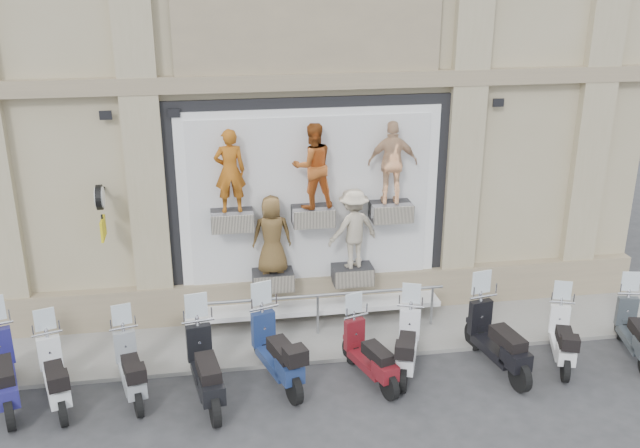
{
  "coord_description": "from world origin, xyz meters",
  "views": [
    {
      "loc": [
        -1.94,
        -10.19,
        6.97
      ],
      "look_at": [
        0.03,
        1.9,
        2.4
      ],
      "focal_mm": 40.0,
      "sensor_mm": 36.0,
      "label": 1
    }
  ],
  "objects_px": {
    "clock_sign_bracket": "(101,205)",
    "scooter_c": "(129,358)",
    "scooter_d": "(205,356)",
    "scooter_h": "(499,328)",
    "scooter_b": "(53,364)",
    "guard_rail": "(318,316)",
    "scooter_i": "(564,329)",
    "scooter_a": "(1,360)",
    "scooter_g": "(408,335)",
    "scooter_e": "(276,340)",
    "scooter_f": "(370,344)",
    "scooter_j": "(637,321)"
  },
  "relations": [
    {
      "from": "scooter_j",
      "to": "scooter_a",
      "type": "bearing_deg",
      "value": -168.57
    },
    {
      "from": "scooter_b",
      "to": "scooter_h",
      "type": "relative_size",
      "value": 0.9
    },
    {
      "from": "scooter_a",
      "to": "scooter_i",
      "type": "xyz_separation_m",
      "value": [
        9.71,
        -0.26,
        -0.15
      ]
    },
    {
      "from": "scooter_c",
      "to": "scooter_h",
      "type": "relative_size",
      "value": 0.87
    },
    {
      "from": "scooter_a",
      "to": "scooter_h",
      "type": "distance_m",
      "value": 8.46
    },
    {
      "from": "clock_sign_bracket",
      "to": "scooter_h",
      "type": "bearing_deg",
      "value": -17.13
    },
    {
      "from": "guard_rail",
      "to": "scooter_e",
      "type": "distance_m",
      "value": 1.75
    },
    {
      "from": "scooter_b",
      "to": "guard_rail",
      "type": "bearing_deg",
      "value": 1.08
    },
    {
      "from": "clock_sign_bracket",
      "to": "scooter_h",
      "type": "relative_size",
      "value": 0.5
    },
    {
      "from": "guard_rail",
      "to": "scooter_h",
      "type": "bearing_deg",
      "value": -28.97
    },
    {
      "from": "scooter_b",
      "to": "scooter_d",
      "type": "distance_m",
      "value": 2.48
    },
    {
      "from": "scooter_i",
      "to": "scooter_j",
      "type": "height_order",
      "value": "scooter_j"
    },
    {
      "from": "guard_rail",
      "to": "scooter_c",
      "type": "xyz_separation_m",
      "value": [
        -3.42,
        -1.44,
        0.25
      ]
    },
    {
      "from": "guard_rail",
      "to": "scooter_a",
      "type": "bearing_deg",
      "value": -165.83
    },
    {
      "from": "scooter_d",
      "to": "scooter_g",
      "type": "relative_size",
      "value": 1.14
    },
    {
      "from": "scooter_i",
      "to": "guard_rail",
      "type": "bearing_deg",
      "value": 178.23
    },
    {
      "from": "scooter_h",
      "to": "scooter_c",
      "type": "bearing_deg",
      "value": 168.01
    },
    {
      "from": "scooter_a",
      "to": "scooter_e",
      "type": "distance_m",
      "value": 4.51
    },
    {
      "from": "scooter_e",
      "to": "scooter_j",
      "type": "xyz_separation_m",
      "value": [
        6.64,
        -0.23,
        -0.09
      ]
    },
    {
      "from": "guard_rail",
      "to": "scooter_a",
      "type": "relative_size",
      "value": 2.44
    },
    {
      "from": "scooter_f",
      "to": "scooter_g",
      "type": "xyz_separation_m",
      "value": [
        0.73,
        0.19,
        0.01
      ]
    },
    {
      "from": "clock_sign_bracket",
      "to": "scooter_a",
      "type": "height_order",
      "value": "clock_sign_bracket"
    },
    {
      "from": "scooter_d",
      "to": "scooter_i",
      "type": "distance_m",
      "value": 6.42
    },
    {
      "from": "scooter_a",
      "to": "scooter_f",
      "type": "relative_size",
      "value": 1.17
    },
    {
      "from": "scooter_b",
      "to": "scooter_f",
      "type": "distance_m",
      "value": 5.29
    },
    {
      "from": "scooter_d",
      "to": "scooter_i",
      "type": "relative_size",
      "value": 1.2
    },
    {
      "from": "scooter_a",
      "to": "scooter_b",
      "type": "relative_size",
      "value": 1.14
    },
    {
      "from": "scooter_f",
      "to": "scooter_i",
      "type": "distance_m",
      "value": 3.6
    },
    {
      "from": "scooter_a",
      "to": "scooter_i",
      "type": "distance_m",
      "value": 9.71
    },
    {
      "from": "scooter_h",
      "to": "scooter_i",
      "type": "distance_m",
      "value": 1.26
    },
    {
      "from": "scooter_b",
      "to": "scooter_c",
      "type": "relative_size",
      "value": 1.03
    },
    {
      "from": "scooter_a",
      "to": "scooter_g",
      "type": "bearing_deg",
      "value": -17.57
    },
    {
      "from": "clock_sign_bracket",
      "to": "scooter_d",
      "type": "xyz_separation_m",
      "value": [
        1.73,
        -2.25,
        -1.97
      ]
    },
    {
      "from": "guard_rail",
      "to": "scooter_d",
      "type": "relative_size",
      "value": 2.47
    },
    {
      "from": "scooter_d",
      "to": "scooter_j",
      "type": "xyz_separation_m",
      "value": [
        7.86,
        0.13,
        -0.1
      ]
    },
    {
      "from": "scooter_d",
      "to": "scooter_g",
      "type": "bearing_deg",
      "value": -3.92
    },
    {
      "from": "scooter_a",
      "to": "scooter_h",
      "type": "xyz_separation_m",
      "value": [
        8.45,
        -0.28,
        -0.01
      ]
    },
    {
      "from": "guard_rail",
      "to": "scooter_e",
      "type": "height_order",
      "value": "scooter_e"
    },
    {
      "from": "scooter_a",
      "to": "scooter_g",
      "type": "height_order",
      "value": "scooter_a"
    },
    {
      "from": "scooter_h",
      "to": "scooter_i",
      "type": "relative_size",
      "value": 1.19
    },
    {
      "from": "scooter_d",
      "to": "scooter_h",
      "type": "relative_size",
      "value": 1.01
    },
    {
      "from": "scooter_h",
      "to": "scooter_i",
      "type": "bearing_deg",
      "value": -9.51
    },
    {
      "from": "scooter_d",
      "to": "scooter_g",
      "type": "height_order",
      "value": "scooter_d"
    },
    {
      "from": "clock_sign_bracket",
      "to": "scooter_c",
      "type": "bearing_deg",
      "value": -75.93
    },
    {
      "from": "clock_sign_bracket",
      "to": "scooter_i",
      "type": "xyz_separation_m",
      "value": [
        8.15,
        -2.11,
        -2.11
      ]
    },
    {
      "from": "scooter_e",
      "to": "scooter_h",
      "type": "height_order",
      "value": "scooter_h"
    },
    {
      "from": "scooter_f",
      "to": "scooter_j",
      "type": "distance_m",
      "value": 5.03
    },
    {
      "from": "scooter_e",
      "to": "clock_sign_bracket",
      "type": "bearing_deg",
      "value": 130.8
    },
    {
      "from": "scooter_j",
      "to": "scooter_d",
      "type": "bearing_deg",
      "value": -166.18
    },
    {
      "from": "clock_sign_bracket",
      "to": "scooter_a",
      "type": "relative_size",
      "value": 0.49
    }
  ]
}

